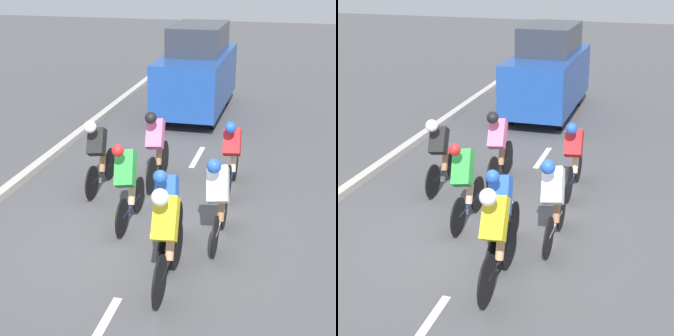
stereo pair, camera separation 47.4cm
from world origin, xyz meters
TOP-DOWN VIEW (x-y plane):
  - ground_plane at (0.00, 0.00)m, footprint 60.00×60.00m
  - lane_stripe_near at (0.00, 2.58)m, footprint 0.12×1.40m
  - lane_stripe_mid at (0.00, -0.62)m, footprint 0.12×1.40m
  - lane_stripe_far at (0.00, -3.82)m, footprint 0.12×1.40m
  - curb at (3.20, -0.62)m, footprint 0.20×25.52m
  - cyclist_pink at (0.50, -2.07)m, footprint 0.37×1.72m
  - cyclist_yellow at (-0.57, 1.47)m, footprint 0.36×1.74m
  - cyclist_green at (0.52, -0.23)m, footprint 0.41×1.61m
  - cyclist_blue at (-0.39, 0.63)m, footprint 0.40×1.63m
  - cyclist_white at (-1.06, 0.05)m, footprint 0.39×1.61m
  - cyclist_black at (1.51, -1.53)m, footprint 0.38×1.69m
  - cyclist_red at (-0.99, -2.09)m, footprint 0.36×1.73m
  - support_car at (0.72, -7.42)m, footprint 1.70×4.19m

SIDE VIEW (x-z plane):
  - ground_plane at x=0.00m, z-range 0.00..0.00m
  - lane_stripe_near at x=0.00m, z-range 0.00..0.01m
  - lane_stripe_mid at x=0.00m, z-range 0.00..0.01m
  - lane_stripe_far at x=0.00m, z-range 0.00..0.01m
  - curb at x=3.20m, z-range 0.00..0.14m
  - cyclist_red at x=-0.99m, z-range 0.03..1.50m
  - cyclist_black at x=1.51m, z-range 0.05..1.52m
  - cyclist_blue at x=-0.39m, z-range 0.03..1.54m
  - cyclist_green at x=0.52m, z-range 0.03..1.56m
  - cyclist_white at x=-1.06m, z-range 0.05..1.56m
  - cyclist_pink at x=0.50m, z-range 0.03..1.60m
  - cyclist_yellow at x=-0.57m, z-range 0.03..1.62m
  - support_car at x=0.72m, z-range -0.03..2.46m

